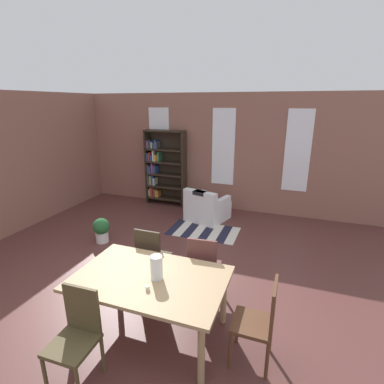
% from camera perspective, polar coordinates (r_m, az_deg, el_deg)
% --- Properties ---
extents(ground_plane, '(10.59, 10.59, 0.00)m').
position_cam_1_polar(ground_plane, '(4.13, -9.30, -21.73)').
color(ground_plane, brown).
extents(back_wall_brick, '(8.25, 0.12, 2.80)m').
position_cam_1_polar(back_wall_brick, '(7.19, 6.24, 7.66)').
color(back_wall_brick, '#905E4E').
rests_on(back_wall_brick, ground).
extents(window_pane_0, '(0.55, 0.02, 1.82)m').
position_cam_1_polar(window_pane_0, '(7.68, -6.37, 9.31)').
color(window_pane_0, white).
extents(window_pane_1, '(0.55, 0.02, 1.82)m').
position_cam_1_polar(window_pane_1, '(7.11, 6.14, 8.69)').
color(window_pane_1, white).
extents(window_pane_2, '(0.55, 0.02, 1.82)m').
position_cam_1_polar(window_pane_2, '(6.91, 20.00, 7.52)').
color(window_pane_2, white).
extents(dining_table, '(1.68, 1.07, 0.74)m').
position_cam_1_polar(dining_table, '(3.42, -8.18, -17.26)').
color(dining_table, '#A1815A').
rests_on(dining_table, ground).
extents(vase_on_table, '(0.13, 0.13, 0.27)m').
position_cam_1_polar(vase_on_table, '(3.27, -6.97, -14.48)').
color(vase_on_table, silver).
rests_on(vase_on_table, dining_table).
extents(tealight_candle_0, '(0.04, 0.04, 0.05)m').
position_cam_1_polar(tealight_candle_0, '(3.17, -8.71, -18.09)').
color(tealight_candle_0, silver).
rests_on(tealight_candle_0, dining_table).
extents(tealight_candle_1, '(0.04, 0.04, 0.05)m').
position_cam_1_polar(tealight_candle_1, '(3.54, -6.42, -13.88)').
color(tealight_candle_1, silver).
rests_on(tealight_candle_1, dining_table).
extents(dining_chair_near_left, '(0.41, 0.41, 0.95)m').
position_cam_1_polar(dining_chair_near_left, '(3.21, -21.69, -24.42)').
color(dining_chair_near_left, '#4A3E24').
rests_on(dining_chair_near_left, ground).
extents(dining_chair_far_right, '(0.43, 0.43, 0.95)m').
position_cam_1_polar(dining_chair_far_right, '(3.96, 2.30, -14.31)').
color(dining_chair_far_right, '#552E2B').
rests_on(dining_chair_far_right, ground).
extents(dining_chair_far_left, '(0.40, 0.40, 0.95)m').
position_cam_1_polar(dining_chair_far_left, '(4.21, -7.87, -12.36)').
color(dining_chair_far_left, '#32291B').
rests_on(dining_chair_far_left, ground).
extents(dining_chair_head_right, '(0.40, 0.40, 0.95)m').
position_cam_1_polar(dining_chair_head_right, '(3.22, 13.24, -23.27)').
color(dining_chair_head_right, '#52301D').
rests_on(dining_chair_head_right, ground).
extents(bookshelf_tall, '(1.05, 0.30, 1.92)m').
position_cam_1_polar(bookshelf_tall, '(7.55, -5.75, 4.76)').
color(bookshelf_tall, '#2D2319').
rests_on(bookshelf_tall, ground).
extents(armchair_white, '(0.99, 0.99, 0.75)m').
position_cam_1_polar(armchair_white, '(6.62, 2.88, -3.18)').
color(armchair_white, white).
rests_on(armchair_white, ground).
extents(potted_plant_by_shelf, '(0.31, 0.31, 0.48)m').
position_cam_1_polar(potted_plant_by_shelf, '(5.85, -17.34, -6.97)').
color(potted_plant_by_shelf, silver).
rests_on(potted_plant_by_shelf, ground).
extents(striped_rug, '(1.43, 0.84, 0.01)m').
position_cam_1_polar(striped_rug, '(6.14, 2.22, -7.62)').
color(striped_rug, '#1E1E33').
rests_on(striped_rug, ground).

